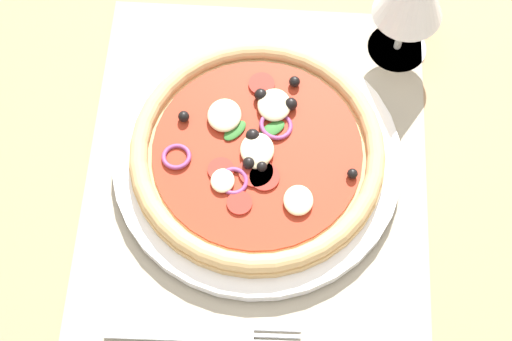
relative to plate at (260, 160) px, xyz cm
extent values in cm
cube|color=#9E7A56|center=(2.88, -0.31, -2.29)|extent=(190.00, 140.00, 2.40)
cube|color=#A39984|center=(2.88, -0.31, -0.89)|extent=(44.31, 34.21, 0.40)
cylinder|color=white|center=(0.00, 0.00, 0.00)|extent=(28.96, 28.96, 1.38)
cylinder|color=tan|center=(0.00, 0.00, 1.19)|extent=(25.34, 25.34, 1.00)
torus|color=tan|center=(0.00, 0.00, 2.05)|extent=(25.12, 25.12, 1.80)
cylinder|color=#A82D19|center=(0.00, 0.00, 1.84)|extent=(20.78, 20.78, 0.30)
ellipsoid|color=beige|center=(0.17, -0.12, 2.54)|extent=(3.69, 3.32, 1.11)
ellipsoid|color=beige|center=(3.60, -3.43, 2.38)|extent=(2.56, 2.30, 0.77)
ellipsoid|color=beige|center=(0.65, -0.31, 2.46)|extent=(3.11, 2.80, 0.93)
ellipsoid|color=beige|center=(-4.93, 1.10, 2.55)|extent=(3.75, 3.38, 1.13)
ellipsoid|color=beige|center=(-3.45, -3.80, 2.56)|extent=(3.77, 3.39, 1.13)
ellipsoid|color=beige|center=(5.24, 3.90, 2.46)|extent=(3.15, 2.84, 0.95)
sphere|color=black|center=(-1.27, -0.84, 2.68)|extent=(1.38, 1.38, 1.38)
sphere|color=black|center=(-5.97, -0.53, 2.64)|extent=(1.30, 1.30, 1.30)
sphere|color=black|center=(1.95, 0.24, 2.52)|extent=(1.06, 1.06, 1.06)
sphere|color=black|center=(2.17, 8.99, 2.51)|extent=(1.03, 1.03, 1.03)
sphere|color=black|center=(1.69, -1.03, 2.60)|extent=(1.21, 1.21, 1.21)
sphere|color=black|center=(-3.08, -7.82, 2.56)|extent=(1.13, 1.13, 1.13)
sphere|color=black|center=(-5.08, 2.76, 2.65)|extent=(1.31, 1.31, 1.31)
sphere|color=black|center=(-7.78, 3.02, 2.56)|extent=(1.14, 1.14, 1.14)
torus|color=#8E3D75|center=(1.25, -8.13, 2.24)|extent=(2.96, 2.93, 0.76)
torus|color=#8E3D75|center=(-2.81, 1.39, 2.24)|extent=(3.43, 3.41, 1.11)
torus|color=#8E3D75|center=(3.52, -2.39, 2.24)|extent=(2.93, 2.92, 0.76)
cylinder|color=#A3281E|center=(2.33, -0.22, 2.14)|extent=(3.38, 3.38, 0.30)
cylinder|color=#A3281E|center=(2.57, 0.56, 2.14)|extent=(2.93, 2.93, 0.30)
cylinder|color=#A3281E|center=(2.34, -3.69, 2.14)|extent=(2.57, 2.57, 0.30)
cylinder|color=#A3281E|center=(-7.55, -0.60, 2.14)|extent=(2.66, 2.66, 0.30)
cylinder|color=#A3281E|center=(5.72, -1.65, 2.14)|extent=(2.44, 2.44, 0.30)
ellipsoid|color=#2D6B28|center=(-2.38, 1.05, 2.19)|extent=(2.79, 3.09, 0.30)
ellipsoid|color=#2D6B28|center=(-1.99, -2.65, 2.19)|extent=(3.05, 2.87, 0.30)
cube|color=silver|center=(18.12, -7.66, -0.47)|extent=(1.17, 11.18, 0.44)
cube|color=silver|center=(17.95, -0.82, -0.47)|extent=(2.26, 2.57, 0.44)
cube|color=silver|center=(17.56, 2.59, -0.47)|extent=(0.43, 4.33, 0.44)
cube|color=silver|center=(16.96, 2.57, -0.47)|extent=(0.43, 4.33, 0.44)
cylinder|color=silver|center=(-14.94, 14.09, -0.89)|extent=(6.40, 6.40, 0.40)
cylinder|color=silver|center=(-14.94, 14.09, 2.31)|extent=(0.80, 0.80, 6.00)
camera|label=1|loc=(33.75, 1.61, 69.71)|focal=54.15mm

